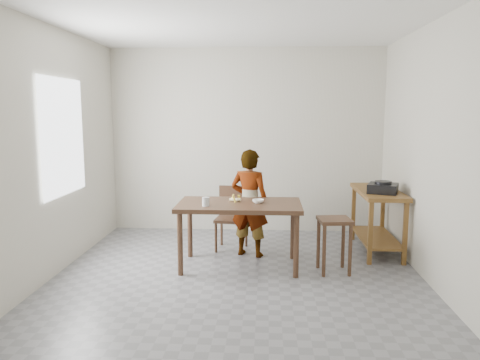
# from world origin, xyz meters

# --- Properties ---
(floor) EXTENTS (4.00, 4.00, 0.04)m
(floor) POSITION_xyz_m (0.00, 0.00, -0.02)
(floor) COLOR slate
(floor) RESTS_ON ground
(ceiling) EXTENTS (4.00, 4.00, 0.04)m
(ceiling) POSITION_xyz_m (0.00, 0.00, 2.72)
(ceiling) COLOR white
(ceiling) RESTS_ON wall_back
(wall_back) EXTENTS (4.00, 0.04, 2.70)m
(wall_back) POSITION_xyz_m (0.00, 2.02, 1.35)
(wall_back) COLOR beige
(wall_back) RESTS_ON ground
(wall_front) EXTENTS (4.00, 0.04, 2.70)m
(wall_front) POSITION_xyz_m (0.00, -2.02, 1.35)
(wall_front) COLOR beige
(wall_front) RESTS_ON ground
(wall_left) EXTENTS (0.04, 4.00, 2.70)m
(wall_left) POSITION_xyz_m (-2.02, 0.00, 1.35)
(wall_left) COLOR beige
(wall_left) RESTS_ON ground
(wall_right) EXTENTS (0.04, 4.00, 2.70)m
(wall_right) POSITION_xyz_m (2.02, 0.00, 1.35)
(wall_right) COLOR beige
(wall_right) RESTS_ON ground
(window_pane) EXTENTS (0.02, 1.10, 1.30)m
(window_pane) POSITION_xyz_m (-1.97, 0.20, 1.50)
(window_pane) COLOR white
(window_pane) RESTS_ON wall_left
(dining_table) EXTENTS (1.40, 0.80, 0.75)m
(dining_table) POSITION_xyz_m (0.00, 0.30, 0.38)
(dining_table) COLOR #432B1C
(dining_table) RESTS_ON floor
(prep_counter) EXTENTS (0.50, 1.20, 0.80)m
(prep_counter) POSITION_xyz_m (1.72, 1.00, 0.40)
(prep_counter) COLOR brown
(prep_counter) RESTS_ON floor
(child) EXTENTS (0.56, 0.46, 1.33)m
(child) POSITION_xyz_m (0.10, 0.73, 0.67)
(child) COLOR white
(child) RESTS_ON floor
(dining_chair) EXTENTS (0.44, 0.44, 0.81)m
(dining_chair) POSITION_xyz_m (-0.14, 0.97, 0.41)
(dining_chair) COLOR #432B1C
(dining_chair) RESTS_ON floor
(stool) EXTENTS (0.38, 0.38, 0.61)m
(stool) POSITION_xyz_m (1.06, 0.17, 0.31)
(stool) COLOR #432B1C
(stool) RESTS_ON floor
(glass_tumbler) EXTENTS (0.09, 0.09, 0.10)m
(glass_tumbler) POSITION_xyz_m (-0.36, 0.11, 0.80)
(glass_tumbler) COLOR silver
(glass_tumbler) RESTS_ON dining_table
(small_bowl) EXTENTS (0.17, 0.17, 0.04)m
(small_bowl) POSITION_xyz_m (0.21, 0.31, 0.77)
(small_bowl) COLOR white
(small_bowl) RESTS_ON dining_table
(banana) EXTENTS (0.19, 0.17, 0.06)m
(banana) POSITION_xyz_m (-0.05, 0.38, 0.78)
(banana) COLOR gold
(banana) RESTS_ON dining_table
(serving_bowl) EXTENTS (0.26, 0.26, 0.05)m
(serving_bowl) POSITION_xyz_m (1.76, 1.21, 0.82)
(serving_bowl) COLOR white
(serving_bowl) RESTS_ON prep_counter
(gas_burner) EXTENTS (0.43, 0.43, 0.11)m
(gas_burner) POSITION_xyz_m (1.72, 0.78, 0.86)
(gas_burner) COLOR black
(gas_burner) RESTS_ON prep_counter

